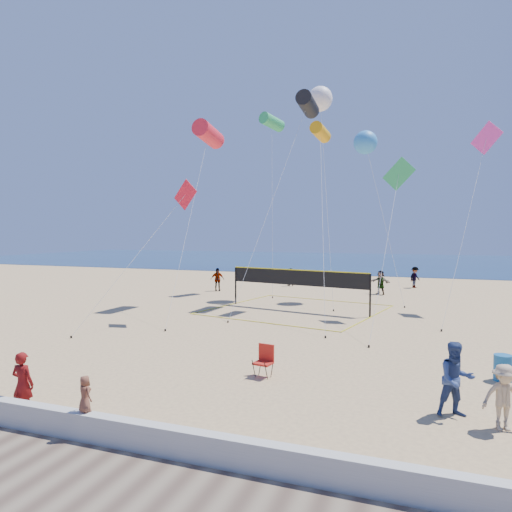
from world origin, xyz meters
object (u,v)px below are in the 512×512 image
(woman, at_px, (23,384))
(trash_barrel, at_px, (503,368))
(camp_chair, at_px, (265,359))
(volleyball_net, at_px, (297,282))

(woman, height_order, trash_barrel, woman)
(woman, bearing_deg, camp_chair, -138.92)
(camp_chair, height_order, trash_barrel, camp_chair)
(trash_barrel, bearing_deg, woman, -148.46)
(trash_barrel, relative_size, volleyball_net, 0.08)
(woman, xyz_separation_m, camp_chair, (4.56, 4.98, -0.24))
(woman, relative_size, volleyball_net, 0.15)
(woman, distance_m, camp_chair, 6.76)
(volleyball_net, bearing_deg, woman, -86.08)
(woman, height_order, camp_chair, woman)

